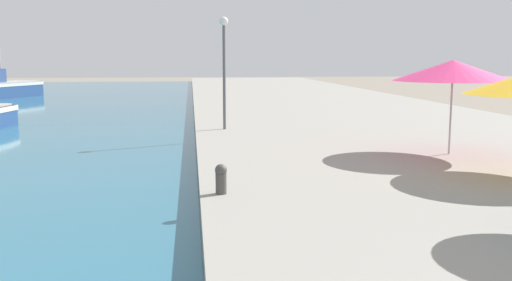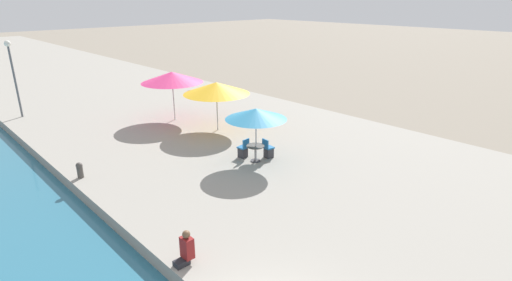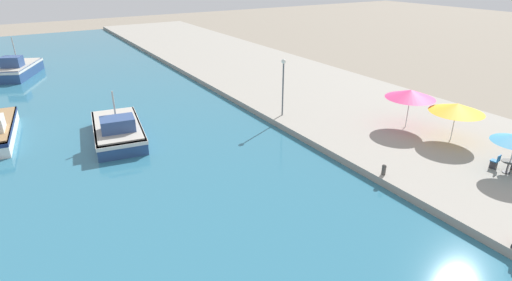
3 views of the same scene
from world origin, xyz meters
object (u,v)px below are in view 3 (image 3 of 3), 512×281
Objects in this scene: cafe_umbrella_white at (457,108)px; cafe_umbrella_striped at (411,94)px; fishing_boat_far at (18,69)px; cafe_chair_left at (494,163)px; fishing_boat_near at (118,130)px; lamppost at (283,78)px; cafe_table at (508,164)px; mooring_bollard at (384,169)px.

cafe_umbrella_striped is (-0.65, 3.30, 0.21)m from cafe_umbrella_white.
cafe_umbrella_white is (24.49, -37.26, 1.94)m from fishing_boat_far.
cafe_umbrella_striped is 3.93× the size of cafe_chair_left.
fishing_boat_near is 1.73× the size of lamppost.
cafe_umbrella_striped reaches higher than cafe_chair_left.
cafe_umbrella_striped is (23.84, -33.96, 2.15)m from fishing_boat_far.
cafe_umbrella_white is at bearing 71.79° from cafe_table.
lamppost is (-7.13, 10.22, 0.76)m from cafe_umbrella_white.
lamppost reaches higher than cafe_umbrella_white.
fishing_boat_near is 18.48m from mooring_bollard.
cafe_table is 16.12m from lamppost.
cafe_umbrella_white is at bearing -55.08° from lamppost.
lamppost is at bearing 103.87° from cafe_chair_left.
mooring_bollard is (-7.22, -4.38, -2.20)m from cafe_umbrella_striped.
cafe_umbrella_white is 4.46× the size of cafe_table.
cafe_umbrella_striped is at bearing -19.51° from fishing_boat_near.
fishing_boat_far reaches higher than cafe_umbrella_white.
cafe_umbrella_striped is 4.47× the size of cafe_table.
cafe_umbrella_white reaches higher than cafe_table.
fishing_boat_near is at bearing 128.45° from cafe_chair_left.
fishing_boat_far is 47.14m from cafe_chair_left.
cafe_table is 1.22× the size of mooring_bollard.
lamppost is at bearing 133.15° from cafe_umbrella_striped.
fishing_boat_near is at bearing 128.68° from mooring_bollard.
fishing_boat_near is 2.21× the size of cafe_umbrella_white.
cafe_table is 7.29m from mooring_bollard.
fishing_boat_far is 47.81m from cafe_table.
fishing_boat_far is 41.78m from mooring_bollard.
cafe_umbrella_striped is at bearing 31.21° from mooring_bollard.
cafe_chair_left is at bearing -37.26° from fishing_boat_far.
cafe_umbrella_white reaches higher than mooring_bollard.
cafe_chair_left is 6.88m from mooring_bollard.
fishing_boat_far is 44.63m from cafe_umbrella_white.
cafe_umbrella_striped reaches higher than cafe_umbrella_white.
mooring_bollard is at bearing -42.83° from fishing_boat_far.
lamppost is at bearing 86.24° from mooring_bollard.
mooring_bollard is (-7.88, -1.07, -1.99)m from cafe_umbrella_white.
fishing_boat_far reaches higher than fishing_boat_near.
cafe_chair_left is at bearing -68.80° from lamppost.
cafe_umbrella_striped is at bearing 83.65° from cafe_table.
cafe_chair_left is at bearing -112.39° from cafe_umbrella_white.
mooring_bollard is (11.55, -14.43, 0.11)m from fishing_boat_near.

